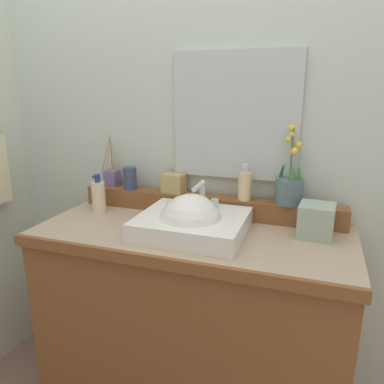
{
  "coord_description": "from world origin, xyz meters",
  "views": [
    {
      "loc": [
        0.46,
        -1.32,
        1.42
      ],
      "look_at": [
        0.0,
        -0.01,
        1.02
      ],
      "focal_mm": 34.62,
      "sensor_mm": 36.0,
      "label": 1
    }
  ],
  "objects_px": {
    "potted_plant": "(289,186)",
    "tissue_box": "(316,221)",
    "soap_dispenser": "(245,185)",
    "reed_diffuser": "(112,177)",
    "tumbler_cup": "(130,178)",
    "sink_basin": "(192,225)",
    "soap_bar": "(175,202)",
    "trinket_box": "(174,183)",
    "lotion_bottle": "(99,196)"
  },
  "relations": [
    {
      "from": "tumbler_cup",
      "to": "lotion_bottle",
      "type": "distance_m",
      "value": 0.17
    },
    {
      "from": "soap_bar",
      "to": "potted_plant",
      "type": "distance_m",
      "value": 0.49
    },
    {
      "from": "tumbler_cup",
      "to": "reed_diffuser",
      "type": "bearing_deg",
      "value": 165.49
    },
    {
      "from": "lotion_bottle",
      "to": "tissue_box",
      "type": "distance_m",
      "value": 0.97
    },
    {
      "from": "tissue_box",
      "to": "soap_bar",
      "type": "bearing_deg",
      "value": -177.7
    },
    {
      "from": "potted_plant",
      "to": "soap_dispenser",
      "type": "relative_size",
      "value": 2.09
    },
    {
      "from": "tumbler_cup",
      "to": "trinket_box",
      "type": "xyz_separation_m",
      "value": [
        0.22,
        0.02,
        -0.01
      ]
    },
    {
      "from": "tumbler_cup",
      "to": "soap_bar",
      "type": "bearing_deg",
      "value": -23.98
    },
    {
      "from": "soap_bar",
      "to": "soap_dispenser",
      "type": "bearing_deg",
      "value": 25.05
    },
    {
      "from": "tumbler_cup",
      "to": "lotion_bottle",
      "type": "relative_size",
      "value": 0.6
    },
    {
      "from": "soap_bar",
      "to": "tissue_box",
      "type": "relative_size",
      "value": 0.54
    },
    {
      "from": "lotion_bottle",
      "to": "potted_plant",
      "type": "bearing_deg",
      "value": 8.01
    },
    {
      "from": "trinket_box",
      "to": "tumbler_cup",
      "type": "bearing_deg",
      "value": -172.34
    },
    {
      "from": "sink_basin",
      "to": "tumbler_cup",
      "type": "xyz_separation_m",
      "value": [
        -0.39,
        0.23,
        0.1
      ]
    },
    {
      "from": "trinket_box",
      "to": "lotion_bottle",
      "type": "xyz_separation_m",
      "value": [
        -0.33,
        -0.12,
        -0.06
      ]
    },
    {
      "from": "tissue_box",
      "to": "tumbler_cup",
      "type": "bearing_deg",
      "value": 173.29
    },
    {
      "from": "trinket_box",
      "to": "soap_bar",
      "type": "bearing_deg",
      "value": -63.31
    },
    {
      "from": "sink_basin",
      "to": "lotion_bottle",
      "type": "xyz_separation_m",
      "value": [
        -0.5,
        0.13,
        0.04
      ]
    },
    {
      "from": "reed_diffuser",
      "to": "tissue_box",
      "type": "distance_m",
      "value": 0.98
    },
    {
      "from": "reed_diffuser",
      "to": "tissue_box",
      "type": "bearing_deg",
      "value": -7.66
    },
    {
      "from": "sink_basin",
      "to": "lotion_bottle",
      "type": "relative_size",
      "value": 2.35
    },
    {
      "from": "lotion_bottle",
      "to": "tissue_box",
      "type": "height_order",
      "value": "lotion_bottle"
    },
    {
      "from": "potted_plant",
      "to": "tissue_box",
      "type": "bearing_deg",
      "value": -44.38
    },
    {
      "from": "potted_plant",
      "to": "tumbler_cup",
      "type": "distance_m",
      "value": 0.74
    },
    {
      "from": "soap_dispenser",
      "to": "reed_diffuser",
      "type": "bearing_deg",
      "value": 177.8
    },
    {
      "from": "sink_basin",
      "to": "lotion_bottle",
      "type": "bearing_deg",
      "value": 165.6
    },
    {
      "from": "reed_diffuser",
      "to": "lotion_bottle",
      "type": "bearing_deg",
      "value": -88.04
    },
    {
      "from": "sink_basin",
      "to": "trinket_box",
      "type": "relative_size",
      "value": 4.25
    },
    {
      "from": "soap_bar",
      "to": "lotion_bottle",
      "type": "distance_m",
      "value": 0.39
    },
    {
      "from": "potted_plant",
      "to": "reed_diffuser",
      "type": "distance_m",
      "value": 0.86
    },
    {
      "from": "soap_dispenser",
      "to": "tissue_box",
      "type": "relative_size",
      "value": 1.21
    },
    {
      "from": "soap_bar",
      "to": "soap_dispenser",
      "type": "relative_size",
      "value": 0.44
    },
    {
      "from": "reed_diffuser",
      "to": "tissue_box",
      "type": "relative_size",
      "value": 1.95
    },
    {
      "from": "tumbler_cup",
      "to": "reed_diffuser",
      "type": "height_order",
      "value": "reed_diffuser"
    },
    {
      "from": "lotion_bottle",
      "to": "tissue_box",
      "type": "bearing_deg",
      "value": 0.29
    },
    {
      "from": "sink_basin",
      "to": "tissue_box",
      "type": "bearing_deg",
      "value": 16.18
    },
    {
      "from": "soap_bar",
      "to": "trinket_box",
      "type": "bearing_deg",
      "value": 113.36
    },
    {
      "from": "tumbler_cup",
      "to": "tissue_box",
      "type": "bearing_deg",
      "value": -6.71
    },
    {
      "from": "soap_bar",
      "to": "reed_diffuser",
      "type": "bearing_deg",
      "value": 158.69
    },
    {
      "from": "sink_basin",
      "to": "lotion_bottle",
      "type": "height_order",
      "value": "sink_basin"
    },
    {
      "from": "reed_diffuser",
      "to": "trinket_box",
      "type": "height_order",
      "value": "reed_diffuser"
    },
    {
      "from": "trinket_box",
      "to": "lotion_bottle",
      "type": "height_order",
      "value": "lotion_bottle"
    },
    {
      "from": "sink_basin",
      "to": "soap_bar",
      "type": "xyz_separation_m",
      "value": [
        -0.11,
        0.11,
        0.05
      ]
    },
    {
      "from": "potted_plant",
      "to": "tissue_box",
      "type": "distance_m",
      "value": 0.19
    },
    {
      "from": "tumbler_cup",
      "to": "reed_diffuser",
      "type": "xyz_separation_m",
      "value": [
        -0.12,
        0.03,
        -0.01
      ]
    },
    {
      "from": "potted_plant",
      "to": "tissue_box",
      "type": "relative_size",
      "value": 2.53
    },
    {
      "from": "tumbler_cup",
      "to": "tissue_box",
      "type": "distance_m",
      "value": 0.86
    },
    {
      "from": "tumbler_cup",
      "to": "lotion_bottle",
      "type": "xyz_separation_m",
      "value": [
        -0.11,
        -0.11,
        -0.07
      ]
    },
    {
      "from": "potted_plant",
      "to": "tissue_box",
      "type": "height_order",
      "value": "potted_plant"
    },
    {
      "from": "potted_plant",
      "to": "tumbler_cup",
      "type": "xyz_separation_m",
      "value": [
        -0.74,
        -0.01,
        -0.02
      ]
    }
  ]
}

